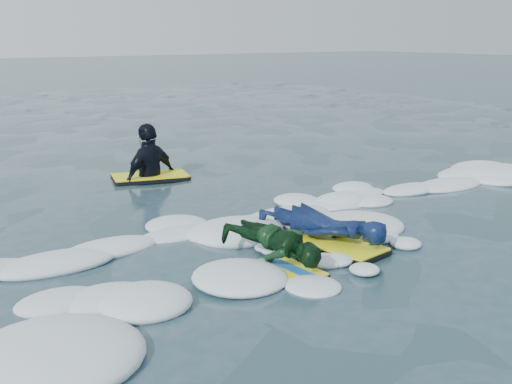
{
  "coord_description": "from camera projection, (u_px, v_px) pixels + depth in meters",
  "views": [
    {
      "loc": [
        -3.17,
        -4.72,
        2.22
      ],
      "look_at": [
        1.11,
        1.6,
        0.34
      ],
      "focal_mm": 45.0,
      "sensor_mm": 36.0,
      "label": 1
    }
  ],
  "objects": [
    {
      "name": "ground",
      "position": [
        253.0,
        276.0,
        6.05
      ],
      "size": [
        120.0,
        120.0,
        0.0
      ],
      "primitive_type": "plane",
      "color": "#182F3B",
      "rests_on": "ground"
    },
    {
      "name": "foam_band",
      "position": [
        200.0,
        247.0,
        6.88
      ],
      "size": [
        12.0,
        3.1,
        0.3
      ],
      "primitive_type": null,
      "color": "white",
      "rests_on": "ground"
    },
    {
      "name": "prone_woman_unit",
      "position": [
        325.0,
        227.0,
        6.91
      ],
      "size": [
        0.96,
        1.59,
        0.39
      ],
      "rotation": [
        0.0,
        0.0,
        1.75
      ],
      "color": "black",
      "rests_on": "ground"
    },
    {
      "name": "prone_child_unit",
      "position": [
        278.0,
        246.0,
        6.23
      ],
      "size": [
        0.7,
        1.17,
        0.43
      ],
      "rotation": [
        0.0,
        0.0,
        1.62
      ],
      "color": "black",
      "rests_on": "ground"
    },
    {
      "name": "waiting_rider_unit",
      "position": [
        150.0,
        179.0,
        10.02
      ],
      "size": [
        1.29,
        0.91,
        1.75
      ],
      "rotation": [
        0.0,
        0.0,
        -0.25
      ],
      "color": "black",
      "rests_on": "ground"
    }
  ]
}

